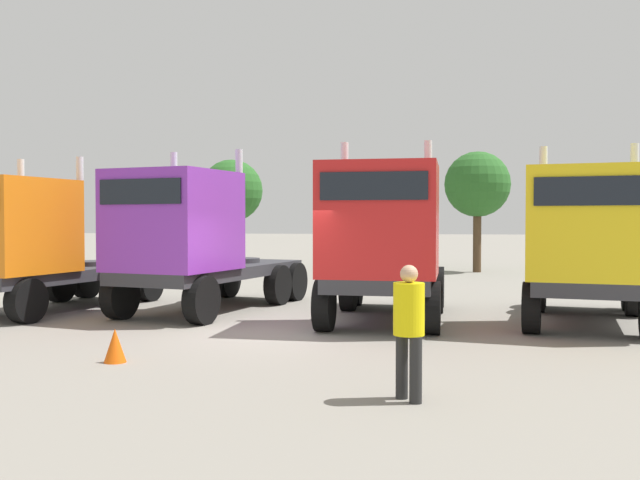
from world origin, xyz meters
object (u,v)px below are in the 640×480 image
Objects in this scene: traffic_cone_mid at (115,345)px; visitor_in_hivis at (409,322)px; semi_truck_yellow at (588,244)px; semi_truck_red at (383,242)px; semi_truck_orange at (26,243)px; semi_truck_purple at (190,240)px.

visitor_in_hivis is at bearing -18.85° from traffic_cone_mid.
semi_truck_red is at bearing -76.20° from semi_truck_yellow.
semi_truck_yellow reaches higher than semi_truck_orange.
semi_truck_red is (4.75, -0.88, 0.00)m from semi_truck_purple.
visitor_in_hivis is 3.15× the size of traffic_cone_mid.
semi_truck_purple is 9.12m from semi_truck_yellow.
visitor_in_hivis is 5.12m from traffic_cone_mid.
traffic_cone_mid is (-8.32, -5.05, -1.52)m from semi_truck_yellow.
visitor_in_hivis is (0.82, -6.37, -0.82)m from semi_truck_red.
semi_truck_yellow reaches higher than visitor_in_hivis.
semi_truck_purple is at bearing -99.08° from semi_truck_red.
semi_truck_purple is at bearing 110.64° from semi_truck_orange.
semi_truck_red is 3.33× the size of visitor_in_hivis.
semi_truck_yellow is (4.35, 0.31, -0.04)m from semi_truck_red.
semi_truck_yellow is (13.05, 0.02, 0.06)m from semi_truck_orange.
semi_truck_orange is 11.64m from visitor_in_hivis.
semi_truck_purple is at bearing 97.89° from traffic_cone_mid.
visitor_in_hivis is at bearing -18.11° from semi_truck_yellow.
semi_truck_yellow is (9.10, -0.57, -0.04)m from semi_truck_purple.
semi_truck_purple is 5.88m from traffic_cone_mid.
semi_truck_purple is 1.08× the size of semi_truck_yellow.
semi_truck_orange is 8.70m from semi_truck_red.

